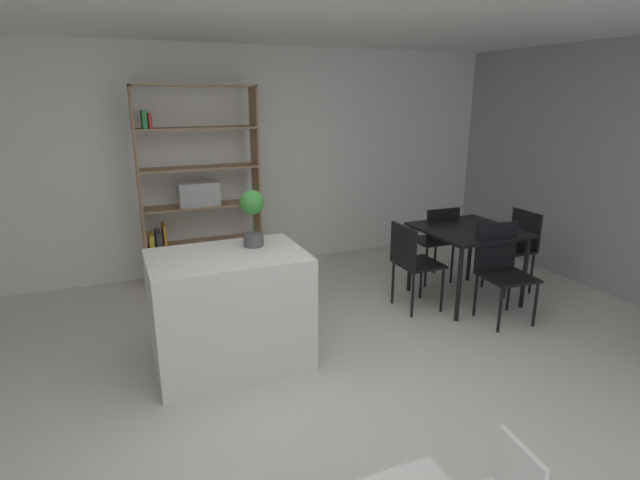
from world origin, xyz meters
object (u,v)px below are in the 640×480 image
dining_chair_window_side (517,243)px  kitchen_island (230,310)px  potted_plant_on_island (252,212)px  open_bookshelf (196,189)px  dining_chair_far (437,237)px  dining_table (468,236)px  dining_chair_island_side (411,258)px  dining_chair_near (501,264)px

dining_chair_window_side → kitchen_island: bearing=-82.8°
potted_plant_on_island → dining_chair_window_side: bearing=3.6°
open_bookshelf → dining_chair_far: 2.74m
open_bookshelf → dining_chair_window_side: 3.56m
open_bookshelf → dining_chair_far: size_ratio=2.45×
dining_table → dining_chair_island_side: 0.69m
kitchen_island → dining_table: (2.55, 0.32, 0.23)m
potted_plant_on_island → open_bookshelf: 1.86m
potted_plant_on_island → dining_chair_window_side: size_ratio=0.51×
kitchen_island → dining_chair_island_side: bearing=9.8°
open_bookshelf → dining_chair_near: (2.44, -2.15, -0.52)m
kitchen_island → dining_chair_far: kitchen_island is taller
dining_chair_far → dining_chair_near: bearing=93.1°
potted_plant_on_island → dining_chair_island_side: bearing=6.7°
dining_table → dining_chair_far: size_ratio=1.06×
dining_table → dining_chair_window_side: 0.69m
dining_chair_far → dining_chair_window_side: bearing=145.3°
dining_table → dining_chair_near: 0.51m
potted_plant_on_island → dining_chair_window_side: potted_plant_on_island is taller
dining_chair_near → dining_table: bearing=96.2°
kitchen_island → dining_chair_window_side: (3.23, 0.32, 0.08)m
dining_chair_island_side → dining_chair_far: 0.84m
dining_chair_window_side → dining_chair_island_side: size_ratio=1.01×
dining_chair_near → dining_chair_far: dining_chair_near is taller
dining_chair_window_side → dining_chair_island_side: dining_chair_window_side is taller
dining_chair_near → dining_chair_far: size_ratio=1.03×
dining_table → dining_chair_near: dining_chair_near is taller
dining_table → dining_chair_far: (-0.00, 0.51, -0.14)m
open_bookshelf → dining_table: size_ratio=2.30×
dining_chair_island_side → dining_chair_far: (0.67, 0.51, 0.01)m
dining_table → dining_chair_window_side: (0.67, -0.00, -0.15)m
potted_plant_on_island → open_bookshelf: open_bookshelf is taller
kitchen_island → dining_chair_far: bearing=18.1°
dining_chair_far → open_bookshelf: bearing=-22.9°
open_bookshelf → dining_chair_far: bearing=-25.3°
dining_chair_near → dining_chair_island_side: (-0.68, 0.49, -0.01)m
dining_table → dining_chair_island_side: size_ratio=1.08×
potted_plant_on_island → dining_chair_far: potted_plant_on_island is taller
dining_chair_island_side → kitchen_island: bearing=100.0°
potted_plant_on_island → dining_chair_near: potted_plant_on_island is taller
open_bookshelf → dining_chair_window_side: open_bookshelf is taller
kitchen_island → potted_plant_on_island: (0.25, 0.13, 0.73)m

